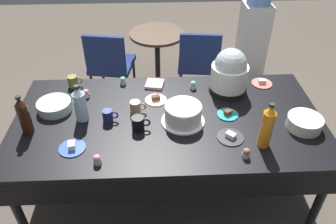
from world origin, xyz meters
TOP-DOWN VIEW (x-y plane):
  - ground at (0.00, 0.00)m, footprint 9.00×9.00m
  - potluck_table at (0.00, 0.00)m, footprint 2.20×1.10m
  - frosted_layer_cake at (0.10, -0.05)m, footprint 0.31×0.31m
  - slow_cooker at (0.49, 0.32)m, footprint 0.30×0.30m
  - glass_salad_bowl at (-0.83, 0.13)m, footprint 0.25×0.25m
  - ceramic_snack_bowl at (0.93, -0.15)m, footprint 0.24×0.24m
  - dessert_plate_teal at (0.43, 0.01)m, footprint 0.15×0.15m
  - dessert_plate_cream at (-0.08, 0.21)m, footprint 0.17×0.17m
  - dessert_plate_coral at (0.79, 0.41)m, footprint 0.17×0.17m
  - dessert_plate_cobalt at (-0.63, -0.29)m, footprint 0.17×0.17m
  - dessert_plate_charcoal at (0.40, -0.23)m, footprint 0.18×0.18m
  - cupcake_rose at (0.22, 0.37)m, footprint 0.05×0.05m
  - cupcake_vanilla at (-0.45, -0.43)m, footprint 0.05×0.05m
  - cupcake_mint at (0.46, -0.41)m, footprint 0.05×0.05m
  - cupcake_lemon at (-0.35, 0.46)m, footprint 0.05×0.05m
  - cupcake_cocoa at (-0.62, 0.29)m, footprint 0.05×0.05m
  - soda_bottle_orange_juice at (0.60, -0.31)m, footprint 0.08×0.08m
  - soda_bottle_water at (-0.61, 0.01)m, footprint 0.09×0.09m
  - soda_bottle_cola at (-0.95, -0.10)m, footprint 0.08×0.08m
  - coffee_mug_black at (-0.21, -0.12)m, footprint 0.13×0.09m
  - coffee_mug_tan at (-0.23, 0.07)m, footprint 0.12×0.08m
  - coffee_mug_olive at (-0.74, 0.45)m, footprint 0.12×0.08m
  - coffee_mug_navy at (-0.42, -0.02)m, footprint 0.11×0.07m
  - paper_napkin_stack at (-0.09, 0.43)m, footprint 0.16×0.16m
  - maroon_chair_left at (-0.56, 1.29)m, footprint 0.51×0.51m
  - maroon_chair_right at (0.39, 1.29)m, footprint 0.49×0.49m
  - round_cafe_table at (-0.05, 1.51)m, footprint 0.60×0.60m
  - water_cooler at (1.12, 1.85)m, footprint 0.32×0.32m

SIDE VIEW (x-z plane):
  - ground at x=0.00m, z-range 0.00..0.00m
  - maroon_chair_left at x=-0.56m, z-range 0.07..0.92m
  - maroon_chair_right at x=0.39m, z-range 0.07..0.92m
  - round_cafe_table at x=-0.05m, z-range 0.14..0.86m
  - water_cooler at x=1.12m, z-range -0.03..1.21m
  - potluck_table at x=0.00m, z-range 0.31..1.06m
  - dessert_plate_charcoal at x=0.40m, z-range 0.74..0.78m
  - dessert_plate_coral at x=0.79m, z-range 0.74..0.78m
  - dessert_plate_teal at x=0.43m, z-range 0.74..0.78m
  - dessert_plate_cream at x=-0.08m, z-range 0.74..0.78m
  - dessert_plate_cobalt at x=-0.63m, z-range 0.74..0.78m
  - paper_napkin_stack at x=-0.09m, z-range 0.75..0.77m
  - cupcake_rose at x=0.22m, z-range 0.75..0.82m
  - cupcake_vanilla at x=-0.45m, z-range 0.75..0.82m
  - cupcake_mint at x=0.46m, z-range 0.75..0.82m
  - cupcake_lemon at x=-0.35m, z-range 0.75..0.82m
  - cupcake_cocoa at x=-0.62m, z-range 0.75..0.82m
  - glass_salad_bowl at x=-0.83m, z-range 0.75..0.82m
  - ceramic_snack_bowl at x=0.93m, z-range 0.75..0.83m
  - coffee_mug_navy at x=-0.42m, z-range 0.75..0.84m
  - coffee_mug_olive at x=-0.74m, z-range 0.75..0.84m
  - coffee_mug_tan at x=-0.23m, z-range 0.75..0.84m
  - coffee_mug_black at x=-0.21m, z-range 0.75..0.85m
  - frosted_layer_cake at x=0.10m, z-range 0.75..0.89m
  - soda_bottle_water at x=-0.61m, z-range 0.74..1.02m
  - soda_bottle_cola at x=-0.95m, z-range 0.74..1.03m
  - soda_bottle_orange_juice at x=0.60m, z-range 0.74..1.07m
  - slow_cooker at x=0.49m, z-range 0.74..1.10m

